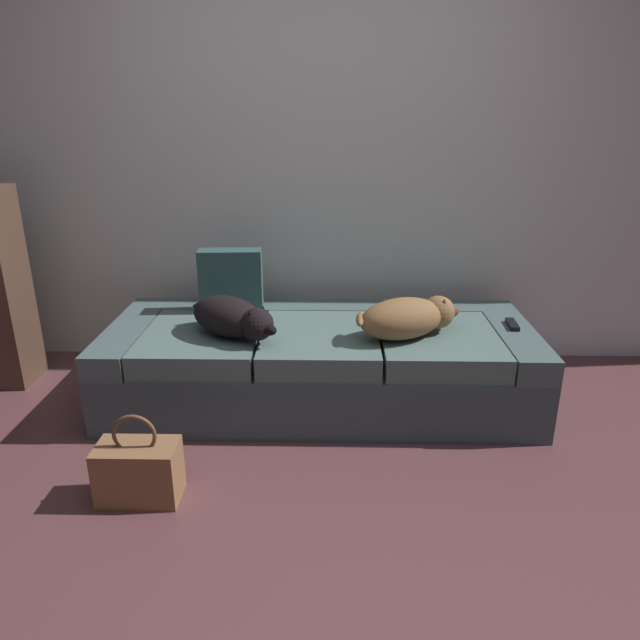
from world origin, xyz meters
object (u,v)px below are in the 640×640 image
Objects in this scene: tv_remote at (512,324)px; dog_dark at (233,318)px; couch at (320,363)px; handbag at (139,471)px; throw_pillow at (231,280)px; dog_tan at (408,317)px.

dog_dark is at bearing -169.60° from tv_remote.
couch is 1.12m from handbag.
throw_pillow is at bearing 99.98° from dog_dark.
dog_tan is at bearing -22.62° from throw_pillow.
dog_tan reaches higher than tv_remote.
dog_dark is 1.42m from tv_remote.
handbag is at bearing -111.57° from dog_dark.
dog_tan is (0.85, 0.01, 0.00)m from dog_dark.
dog_dark is 0.41m from throw_pillow.
throw_pillow is 0.90× the size of handbag.
throw_pillow reaches higher than dog_dark.
dog_dark is (-0.42, -0.15, 0.31)m from couch.
handbag is at bearing -129.20° from couch.
throw_pillow reaches higher than handbag.
dog_tan is at bearing 0.75° from dog_dark.
dog_dark is at bearing -160.00° from couch.
handbag is at bearing -148.95° from tv_remote.
dog_tan is at bearing -18.36° from couch.
tv_remote is at bearing 15.35° from dog_tan.
throw_pillow reaches higher than dog_tan.
dog_dark is at bearing 68.43° from handbag.
dog_tan is 1.49× the size of handbag.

